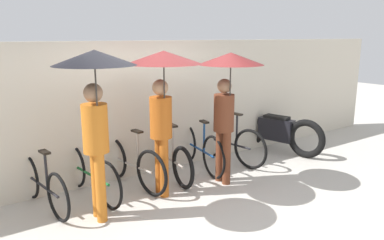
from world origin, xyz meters
TOP-DOWN VIEW (x-y plane):
  - ground_plane at (0.00, 0.00)m, footprint 30.00×30.00m
  - back_wall at (0.00, 1.79)m, footprint 12.56×0.12m
  - parked_bicycle_0 at (-1.67, 1.34)m, footprint 0.44×1.61m
  - parked_bicycle_1 at (-1.00, 1.34)m, footprint 0.44×1.71m
  - parked_bicycle_2 at (-0.33, 1.36)m, footprint 0.47×1.68m
  - parked_bicycle_3 at (0.33, 1.36)m, footprint 0.44×1.72m
  - parked_bicycle_4 at (1.00, 1.40)m, footprint 0.44×1.73m
  - parked_bicycle_5 at (1.66, 1.37)m, footprint 0.45×1.69m
  - pedestrian_leading at (-1.15, 0.54)m, footprint 0.98×0.98m
  - pedestrian_center at (-0.11, 0.73)m, footprint 1.06×1.06m
  - pedestrian_trailing at (0.95, 0.59)m, footprint 0.99×0.99m
  - motorcycle at (2.90, 1.35)m, footprint 0.75×2.03m

SIDE VIEW (x-z plane):
  - ground_plane at x=0.00m, z-range 0.00..0.00m
  - parked_bicycle_0 at x=-1.67m, z-range -0.14..0.84m
  - parked_bicycle_3 at x=0.33m, z-range -0.17..0.88m
  - parked_bicycle_1 at x=-1.00m, z-range -0.15..0.87m
  - parked_bicycle_2 at x=-0.33m, z-range -0.12..0.86m
  - parked_bicycle_5 at x=1.66m, z-range -0.14..0.90m
  - parked_bicycle_4 at x=1.00m, z-range -0.11..0.87m
  - motorcycle at x=2.90m, z-range -0.06..0.89m
  - back_wall at x=0.00m, z-range 0.00..2.24m
  - pedestrian_trailing at x=0.95m, z-range 0.58..2.66m
  - pedestrian_leading at x=-1.15m, z-range 0.60..2.76m
  - pedestrian_center at x=-0.11m, z-range 0.63..2.75m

